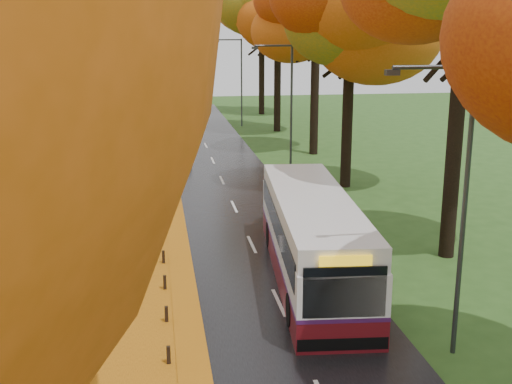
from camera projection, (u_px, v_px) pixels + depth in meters
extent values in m
cube|color=black|center=(232.00, 202.00, 33.65)|extent=(6.50, 90.00, 0.04)
cube|color=silver|center=(232.00, 201.00, 33.64)|extent=(0.12, 90.00, 0.01)
cube|color=#8C450C|center=(55.00, 209.00, 32.29)|extent=(12.00, 90.00, 0.02)
cube|color=orange|center=(173.00, 204.00, 33.18)|extent=(0.90, 90.00, 0.01)
cylinder|color=black|center=(5.00, 261.00, 12.89)|extent=(0.60, 0.60, 8.58)
cylinder|color=black|center=(54.00, 150.00, 23.26)|extent=(0.60, 0.60, 9.15)
cylinder|color=black|center=(95.00, 125.00, 33.06)|extent=(0.60, 0.60, 8.00)
ellipsoid|color=#CC5A16|center=(89.00, 25.00, 31.83)|extent=(9.20, 9.20, 7.18)
cylinder|color=black|center=(100.00, 97.00, 44.39)|extent=(0.60, 0.60, 8.58)
ellipsoid|color=#CC5A16|center=(96.00, 17.00, 43.07)|extent=(8.00, 8.00, 6.24)
cylinder|color=black|center=(117.00, 80.00, 54.94)|extent=(0.60, 0.60, 9.15)
ellipsoid|color=#CC5A16|center=(114.00, 11.00, 53.53)|extent=(9.20, 9.20, 7.18)
cylinder|color=black|center=(117.00, 79.00, 64.56)|extent=(0.60, 0.60, 8.00)
ellipsoid|color=#CC5A16|center=(114.00, 27.00, 63.33)|extent=(8.00, 8.00, 6.24)
cylinder|color=black|center=(455.00, 142.00, 24.56)|extent=(0.60, 0.60, 9.22)
cylinder|color=black|center=(347.00, 116.00, 36.08)|extent=(0.60, 0.60, 8.19)
ellipsoid|color=#B4490D|center=(351.00, 22.00, 34.82)|extent=(9.20, 9.20, 7.18)
cylinder|color=black|center=(315.00, 94.00, 45.68)|extent=(0.60, 0.60, 8.70)
ellipsoid|color=#B4490D|center=(316.00, 15.00, 44.34)|extent=(8.20, 8.20, 6.40)
cylinder|color=black|center=(277.00, 79.00, 56.06)|extent=(0.60, 0.60, 9.22)
ellipsoid|color=#B4490D|center=(278.00, 11.00, 54.64)|extent=(9.20, 9.20, 7.18)
cylinder|color=black|center=(262.00, 75.00, 67.77)|extent=(0.60, 0.60, 8.19)
ellipsoid|color=#B4490D|center=(262.00, 25.00, 66.50)|extent=(8.20, 8.20, 6.40)
cube|color=black|center=(169.00, 355.00, 17.33)|extent=(0.11, 0.11, 0.52)
cube|color=black|center=(166.00, 314.00, 19.82)|extent=(0.11, 0.11, 0.52)
cube|color=black|center=(165.00, 282.00, 22.31)|extent=(0.11, 0.11, 0.52)
cube|color=black|center=(164.00, 257.00, 24.80)|extent=(0.11, 0.11, 0.52)
cylinder|color=#333538|center=(464.00, 216.00, 17.03)|extent=(0.14, 0.14, 8.00)
cylinder|color=#333538|center=(435.00, 67.00, 15.90)|extent=(2.20, 0.11, 0.11)
cube|color=#333538|center=(392.00, 72.00, 15.77)|extent=(0.35, 0.18, 0.14)
cylinder|color=#333538|center=(291.00, 113.00, 38.09)|extent=(0.14, 0.14, 8.00)
cylinder|color=#333538|center=(274.00, 46.00, 36.96)|extent=(2.20, 0.11, 0.11)
cube|color=#333538|center=(255.00, 48.00, 36.83)|extent=(0.35, 0.18, 0.14)
cylinder|color=#333538|center=(242.00, 83.00, 59.15)|extent=(0.14, 0.14, 8.00)
cylinder|color=#333538|center=(229.00, 40.00, 58.03)|extent=(2.20, 0.11, 0.11)
cube|color=#333538|center=(217.00, 41.00, 57.89)|extent=(0.35, 0.18, 0.14)
cube|color=#5B0E14|center=(311.00, 265.00, 23.29)|extent=(3.62, 11.70, 0.94)
cube|color=silver|center=(312.00, 235.00, 23.01)|extent=(3.62, 11.70, 1.36)
cube|color=silver|center=(313.00, 206.00, 22.75)|extent=(3.55, 11.47, 0.73)
cube|color=#40164D|center=(312.00, 251.00, 23.16)|extent=(3.65, 11.72, 0.13)
cube|color=black|center=(312.00, 223.00, 22.90)|extent=(3.57, 10.79, 0.89)
cube|color=black|center=(345.00, 292.00, 17.42)|extent=(2.30, 0.26, 1.47)
cube|color=yellow|center=(346.00, 261.00, 17.19)|extent=(1.44, 0.19, 0.29)
cube|color=black|center=(343.00, 344.00, 17.81)|extent=(2.57, 0.35, 0.37)
cylinder|color=black|center=(292.00, 310.00, 19.41)|extent=(0.38, 1.07, 1.05)
cylinder|color=black|center=(370.00, 308.00, 19.57)|extent=(0.38, 1.07, 1.05)
cylinder|color=black|center=(270.00, 235.00, 26.54)|extent=(0.38, 1.07, 1.05)
cylinder|color=black|center=(327.00, 233.00, 26.70)|extent=(0.38, 1.07, 1.05)
imported|color=silver|center=(178.00, 153.00, 43.41)|extent=(1.73, 3.82, 1.27)
imported|color=#A4A8AC|center=(176.00, 143.00, 47.34)|extent=(2.13, 4.10, 1.28)
imported|color=black|center=(175.00, 136.00, 49.99)|extent=(2.19, 4.70, 1.33)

